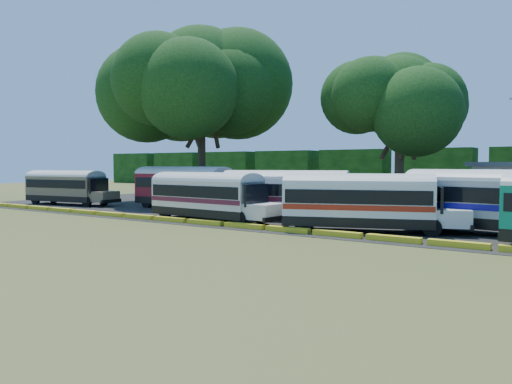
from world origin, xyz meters
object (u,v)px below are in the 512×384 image
Objects in this scene: bus_cream_west at (208,194)px; tree_west at (201,81)px; bus_beige at (67,185)px; bus_white_red at (362,199)px; bus_red at (185,185)px.

tree_west is (-11.88, 13.07, 10.29)m from bus_cream_west.
bus_cream_west is (19.55, -2.83, -0.00)m from bus_beige.
bus_white_red reaches higher than bus_cream_west.
bus_beige is at bearing 175.23° from bus_cream_west.
bus_cream_west is at bearing -47.75° from tree_west.
tree_west is (-22.37, 12.31, 10.28)m from bus_white_red.
tree_west reaches higher than bus_beige.
bus_red reaches higher than bus_beige.
bus_white_red is 27.52m from tree_west.
bus_cream_west is (7.48, -5.86, -0.22)m from bus_red.
bus_beige is 0.91× the size of bus_red.
bus_cream_west reaches higher than bus_beige.
bus_red reaches higher than bus_cream_west.
bus_white_red is (10.49, 0.77, 0.01)m from bus_cream_west.
bus_white_red is (17.97, -5.09, -0.21)m from bus_red.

